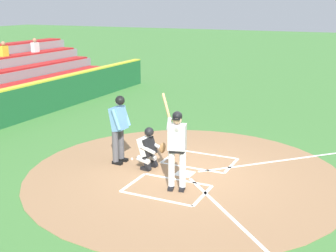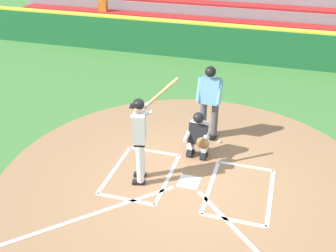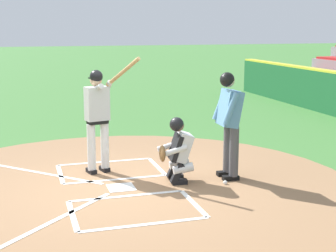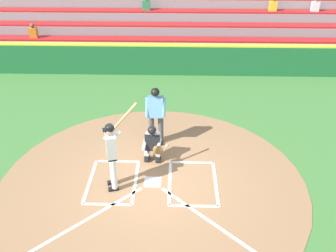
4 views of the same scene
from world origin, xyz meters
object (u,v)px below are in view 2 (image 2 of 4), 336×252
object	(u,v)px
batter	(140,135)
catcher	(199,134)
plate_umpire	(210,98)
baseball	(219,142)

from	to	relation	value
batter	catcher	bearing A→B (deg)	-127.43
plate_umpire	baseball	world-z (taller)	plate_umpire
catcher	plate_umpire	size ratio (longest dim) A/B	0.61
catcher	plate_umpire	world-z (taller)	plate_umpire
batter	baseball	size ratio (longest dim) A/B	28.76
batter	plate_umpire	distance (m)	2.32
plate_umpire	baseball	size ratio (longest dim) A/B	25.20
catcher	baseball	world-z (taller)	catcher
plate_umpire	baseball	distance (m)	1.10
batter	catcher	xyz separation A→B (m)	(-0.92, -1.20, -0.51)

